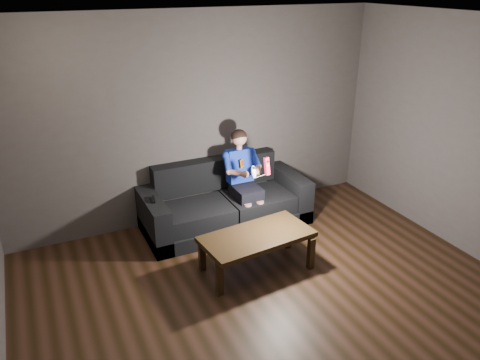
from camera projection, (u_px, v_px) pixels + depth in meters
floor at (295, 323)px, 4.45m from camera, size 5.00×5.00×0.00m
back_wall at (198, 119)px, 5.98m from camera, size 5.00×0.04×2.70m
ceiling at (313, 26)px, 3.37m from camera, size 5.00×5.00×0.02m
sofa at (225, 206)px, 6.13m from camera, size 2.14×0.92×0.83m
child at (243, 172)px, 6.00m from camera, size 0.49×0.60×1.20m
wii_remote_red at (267, 166)px, 5.56m from camera, size 0.06×0.09×0.22m
nunchuk_white at (254, 172)px, 5.51m from camera, size 0.08×0.11×0.16m
wii_remote_black at (153, 199)px, 5.56m from camera, size 0.07×0.16×0.03m
coffee_table at (257, 239)px, 5.13m from camera, size 1.28×0.73×0.44m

